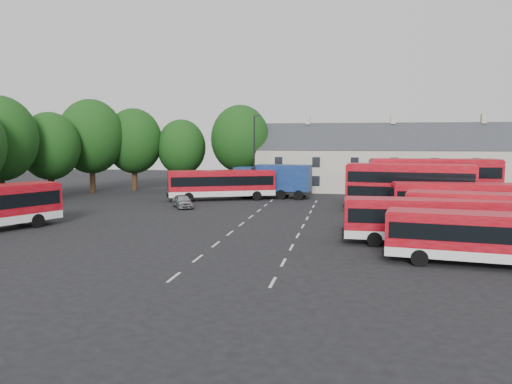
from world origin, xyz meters
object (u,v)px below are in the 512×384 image
at_px(lamppost, 254,155).
at_px(bus_row_a, 485,235).
at_px(silver_car, 183,201).
at_px(box_truck, 274,179).
at_px(bus_dd_south, 409,186).

bearing_deg(lamppost, bus_row_a, -57.06).
relative_size(bus_row_a, silver_car, 2.68).
relative_size(box_truck, silver_car, 2.33).
distance_m(bus_row_a, lamppost, 33.04).
bearing_deg(box_truck, bus_row_a, -56.03).
xyz_separation_m(box_truck, lamppost, (-1.91, -2.13, 2.92)).
xyz_separation_m(box_truck, silver_car, (-7.76, -10.30, -1.53)).
bearing_deg(lamppost, box_truck, 48.09).
bearing_deg(bus_dd_south, box_truck, 150.64).
height_order(bus_dd_south, lamppost, lamppost).
relative_size(bus_dd_south, lamppost, 1.20).
bearing_deg(lamppost, silver_car, -125.62).
distance_m(silver_car, lamppost, 10.98).
xyz_separation_m(bus_row_a, silver_car, (-23.72, 19.42, -1.08)).
height_order(bus_row_a, silver_car, bus_row_a).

